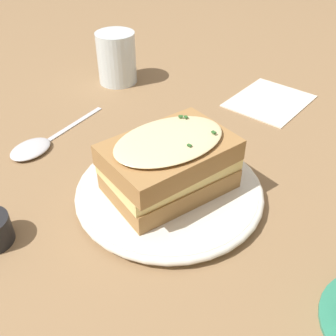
% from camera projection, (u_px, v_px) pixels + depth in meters
% --- Properties ---
extents(ground_plane, '(2.40, 2.40, 0.00)m').
position_uv_depth(ground_plane, '(187.00, 202.00, 0.48)').
color(ground_plane, olive).
extents(dinner_plate, '(0.23, 0.23, 0.02)m').
position_uv_depth(dinner_plate, '(168.00, 193.00, 0.48)').
color(dinner_plate, silver).
rests_on(dinner_plate, ground_plane).
extents(sandwich, '(0.17, 0.16, 0.08)m').
position_uv_depth(sandwich, '(169.00, 165.00, 0.45)').
color(sandwich, '#A37542').
rests_on(sandwich, dinner_plate).
extents(water_glass, '(0.07, 0.07, 0.09)m').
position_uv_depth(water_glass, '(117.00, 58.00, 0.72)').
color(water_glass, silver).
rests_on(water_glass, ground_plane).
extents(spoon, '(0.18, 0.06, 0.01)m').
position_uv_depth(spoon, '(36.00, 146.00, 0.57)').
color(spoon, silver).
rests_on(spoon, ground_plane).
extents(napkin, '(0.17, 0.15, 0.00)m').
position_uv_depth(napkin, '(270.00, 100.00, 0.68)').
color(napkin, silver).
rests_on(napkin, ground_plane).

